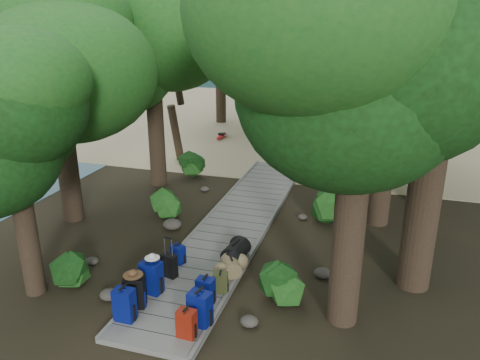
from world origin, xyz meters
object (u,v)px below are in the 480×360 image
(backpack_left_c, at_px, (152,276))
(lone_suitcase_on_sand, at_px, (289,153))
(duffel_right_black, at_px, (236,252))
(backpack_right_d, at_px, (221,282))
(kayak, at_px, (222,135))
(backpack_right_c, at_px, (206,289))
(sun_lounger, at_px, (350,150))
(backpack_left_b, at_px, (135,290))
(backpack_right_b, at_px, (200,307))
(backpack_left_d, at_px, (178,253))
(duffel_right_khaki, at_px, (231,266))
(suitcase_on_boardwalk, at_px, (169,266))
(backpack_right_a, at_px, (187,322))
(backpack_left_a, at_px, (124,303))

(backpack_left_c, relative_size, lone_suitcase_on_sand, 1.17)
(lone_suitcase_on_sand, bearing_deg, duffel_right_black, -79.57)
(backpack_right_d, xyz_separation_m, kayak, (-4.65, 13.56, -0.20))
(backpack_right_c, distance_m, kayak, 14.75)
(backpack_left_c, xyz_separation_m, sun_lounger, (3.39, 12.41, -0.21))
(backpack_left_b, xyz_separation_m, sun_lounger, (3.49, 13.01, -0.19))
(backpack_right_d, bearing_deg, backpack_right_b, -103.68)
(sun_lounger, bearing_deg, duffel_right_black, -103.08)
(backpack_left_b, bearing_deg, kayak, 86.33)
(backpack_left_b, bearing_deg, lone_suitcase_on_sand, 69.47)
(backpack_right_c, relative_size, lone_suitcase_on_sand, 0.90)
(backpack_left_d, xyz_separation_m, duffel_right_khaki, (1.43, -0.13, -0.05))
(backpack_left_d, bearing_deg, sun_lounger, 96.55)
(duffel_right_black, bearing_deg, sun_lounger, 87.03)
(backpack_right_c, distance_m, duffel_right_black, 1.93)
(backpack_right_c, distance_m, sun_lounger, 12.62)
(backpack_right_c, relative_size, sun_lounger, 0.34)
(backpack_left_d, relative_size, suitcase_on_boardwalk, 0.91)
(backpack_left_c, xyz_separation_m, backpack_left_d, (0.01, 1.39, -0.16))
(backpack_left_c, xyz_separation_m, backpack_right_a, (1.34, -1.19, -0.10))
(backpack_left_c, bearing_deg, kayak, 110.40)
(backpack_left_d, xyz_separation_m, backpack_right_c, (1.28, -1.41, 0.06))
(backpack_left_b, bearing_deg, backpack_right_b, -22.16)
(backpack_left_a, distance_m, duffel_right_khaki, 2.78)
(backpack_right_c, height_order, lone_suitcase_on_sand, backpack_right_c)
(duffel_right_khaki, bearing_deg, backpack_left_a, -152.47)
(lone_suitcase_on_sand, bearing_deg, duffel_right_khaki, -79.30)
(duffel_right_khaki, height_order, duffel_right_black, duffel_right_black)
(duffel_right_black, bearing_deg, backpack_right_a, -82.48)
(backpack_left_d, height_order, duffel_right_black, backpack_left_d)
(backpack_right_a, bearing_deg, suitcase_on_boardwalk, 127.38)
(backpack_right_a, height_order, backpack_right_d, backpack_right_a)
(sun_lounger, bearing_deg, duffel_right_khaki, -102.07)
(backpack_right_b, bearing_deg, backpack_right_c, 112.63)
(backpack_left_d, bearing_deg, duffel_right_khaki, 18.36)
(backpack_right_b, distance_m, kayak, 15.51)
(backpack_left_d, xyz_separation_m, suitcase_on_boardwalk, (0.07, -0.67, 0.03))
(backpack_left_d, xyz_separation_m, kayak, (-3.20, 12.63, -0.21))
(suitcase_on_boardwalk, distance_m, kayak, 13.70)
(backpack_left_a, xyz_separation_m, backpack_left_b, (-0.03, 0.47, 0.01))
(backpack_right_d, xyz_separation_m, duffel_right_khaki, (-0.01, 0.80, -0.04))
(kayak, height_order, sun_lounger, sun_lounger)
(backpack_left_a, bearing_deg, duffel_right_black, 64.51)
(duffel_right_khaki, bearing_deg, duffel_right_black, 67.47)
(backpack_right_c, bearing_deg, backpack_right_b, -74.05)
(sun_lounger, bearing_deg, backpack_right_b, -100.52)
(backpack_left_d, bearing_deg, lone_suitcase_on_sand, 108.35)
(backpack_right_b, bearing_deg, backpack_right_d, 99.77)
(backpack_left_a, xyz_separation_m, sun_lounger, (3.46, 13.48, -0.18))
(backpack_left_b, relative_size, backpack_right_b, 0.98)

